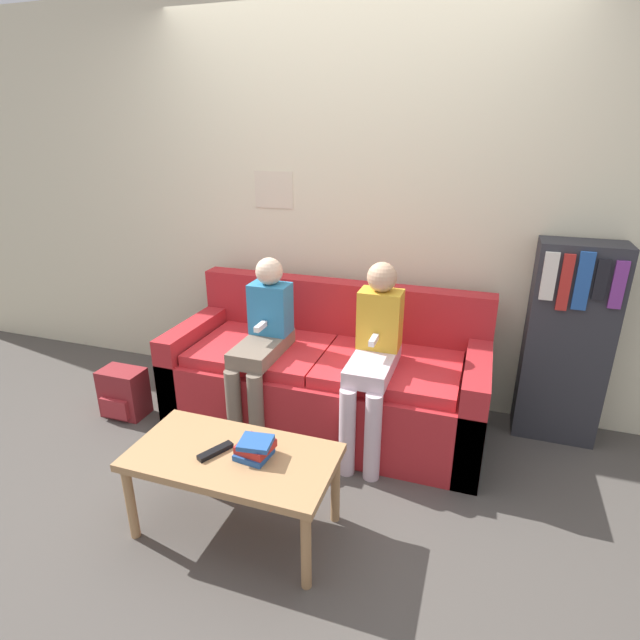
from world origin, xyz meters
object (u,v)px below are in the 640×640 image
coffee_table (233,463)px  person_left (262,339)px  bookshelf (566,343)px  backpack (124,393)px  couch (327,379)px  person_right (374,352)px  tv_remote (215,451)px

coffee_table → person_left: (-0.23, 0.83, 0.24)m
person_left → bookshelf: bookshelf is taller
coffee_table → backpack: size_ratio=2.89×
backpack → bookshelf: bearing=14.4°
couch → person_right: 0.51m
bookshelf → backpack: bearing=-165.6°
person_left → tv_remote: bearing=-79.5°
person_left → bookshelf: size_ratio=0.89×
couch → bookshelf: size_ratio=1.60×
bookshelf → backpack: size_ratio=3.75×
person_left → tv_remote: (0.16, -0.85, -0.18)m
couch → tv_remote: couch is taller
tv_remote → bookshelf: bookshelf is taller
person_left → person_right: bearing=0.4°
backpack → coffee_table: bearing=-29.7°
person_right → backpack: bearing=-174.4°
coffee_table → bookshelf: (1.48, 1.35, 0.24)m
coffee_table → backpack: bearing=150.3°
couch → backpack: (-1.29, -0.36, -0.14)m
person_right → backpack: 1.70m
backpack → couch: bearing=15.5°
bookshelf → couch: bearing=-166.7°
person_left → tv_remote: size_ratio=6.34×
tv_remote → coffee_table: bearing=42.9°
couch → bookshelf: 1.44m
tv_remote → bookshelf: size_ratio=0.14×
couch → bookshelf: bearing=13.3°
coffee_table → couch: bearing=83.7°
person_left → backpack: 1.06m
coffee_table → person_right: bearing=61.6°
couch → coffee_table: 1.04m
coffee_table → person_left: 0.89m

